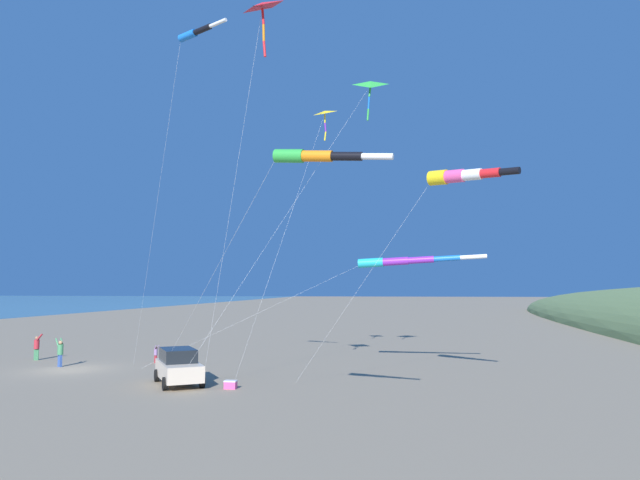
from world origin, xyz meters
TOP-DOWN VIEW (x-y plane):
  - ground_plane at (0.00, 0.00)m, footprint 600.00×600.00m
  - parked_car at (8.78, -4.05)m, footprint 3.88×4.62m
  - cooler_box at (11.93, -4.92)m, footprint 0.62×0.42m
  - person_adult_flyer at (-1.45, 1.04)m, footprint 0.66×0.61m
  - person_child_green_jacket at (-5.16, 3.91)m, footprint 0.65×0.58m
  - person_child_grey_jacket at (3.84, 3.79)m, footprint 0.44×0.41m
  - kite_delta_purple_drifting at (18.74, 0.84)m, footprint 10.50×7.07m
  - kite_delta_red_high_left at (14.57, -9.34)m, footprint 5.18×5.43m
  - kite_windsock_checkered_midright at (10.40, -6.67)m, footprint 9.37×9.98m
  - kite_windsock_long_streamer_right at (23.39, -5.74)m, footprint 11.08×4.85m
  - kite_windsock_teal_far_right at (17.76, -14.16)m, footprint 13.47×11.92m
  - kite_windsock_orange_high_right at (20.58, 2.63)m, footprint 21.58×1.83m
  - kite_delta_long_streamer_left at (15.64, 2.61)m, footprint 5.21×5.07m

SIDE VIEW (x-z plane):
  - ground_plane at x=0.00m, z-range 0.00..0.00m
  - cooler_box at x=11.93m, z-range 0.00..0.42m
  - person_child_grey_jacket at x=3.84m, z-range 0.05..1.27m
  - parked_car at x=8.78m, z-range 0.03..1.88m
  - person_adult_flyer at x=-1.45m, z-range 0.08..1.92m
  - person_child_green_jacket at x=-5.16m, z-range 0.08..1.92m
  - kite_windsock_orange_high_right at x=20.58m, z-range 3.20..10.33m
  - kite_windsock_teal_far_right at x=17.76m, z-range 4.60..14.57m
  - kite_windsock_long_streamer_right at x=23.39m, z-range 4.98..15.84m
  - kite_delta_long_streamer_left at x=15.64m, z-range 8.02..24.78m
  - kite_delta_purple_drifting at x=18.74m, z-range 8.51..26.56m
  - kite_delta_red_high_left at x=14.57m, z-range 8.61..26.63m
  - kite_windsock_checkered_midright at x=10.40m, z-range 8.85..27.03m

